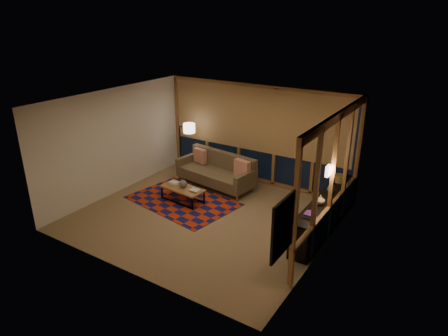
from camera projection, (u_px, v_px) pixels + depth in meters
The scene contains 21 objects.
floor at pixel (206, 216), 9.26m from camera, with size 5.50×5.00×0.01m, color #9B7951.
ceiling at pixel (203, 101), 8.27m from camera, with size 5.50×5.00×0.01m, color silver.
walls at pixel (205, 162), 8.77m from camera, with size 5.51×5.01×2.70m.
window_wall_back at pixel (257, 135), 10.67m from camera, with size 5.30×0.16×2.60m, color brown, non-canonical shape.
window_wall_right at pixel (333, 178), 7.90m from camera, with size 0.16×3.70×2.60m, color brown, non-canonical shape.
wall_art at pixel (282, 227), 5.93m from camera, with size 0.06×0.74×0.94m, color red, non-canonical shape.
wall_sconce at pixel (328, 171), 7.74m from camera, with size 0.12×0.18×0.22m, color beige, non-canonical shape.
sofa at pixel (215, 171), 10.70m from camera, with size 2.16×0.87×0.88m, color brown, non-canonical shape.
pillow_left at pixel (200, 157), 11.16m from camera, with size 0.40×0.13×0.40m, color #B52712, non-canonical shape.
pillow_right at pixel (242, 169), 10.23m from camera, with size 0.46×0.15×0.46m, color #B52712, non-canonical shape.
area_rug at pixel (183, 201), 9.99m from camera, with size 2.59×1.73×0.01m, color #B0280D.
coffee_table at pixel (183, 195), 9.92m from camera, with size 1.12×0.51×0.37m, color brown, non-canonical shape.
book_stack_a at pixel (174, 183), 10.03m from camera, with size 0.26×0.21×0.08m, color silver, non-canonical shape.
book_stack_b at pixel (195, 190), 9.65m from camera, with size 0.22×0.18×0.04m, color silver, non-canonical shape.
ceramic_pot at pixel (183, 184), 9.83m from camera, with size 0.20×0.20×0.20m, color #2F2E2F.
floor_lamp at pixel (180, 147), 11.55m from camera, with size 0.51×0.33×1.53m, color black, non-canonical shape.
bookshelf at pixel (324, 213), 8.61m from camera, with size 0.40×2.99×0.75m, color black, non-canonical shape.
basket at pixel (340, 178), 9.21m from camera, with size 0.23×0.23×0.17m, color olive.
teal_bowl at pixel (331, 189), 8.67m from camera, with size 0.17×0.17×0.17m, color #216A5E.
vase at pixel (320, 200), 8.13m from camera, with size 0.20×0.20×0.21m, color tan.
shelf_book_stack at pixel (309, 214), 7.69m from camera, with size 0.18×0.26×0.08m, color silver, non-canonical shape.
Camera 1 is at (4.76, -6.70, 4.44)m, focal length 32.00 mm.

